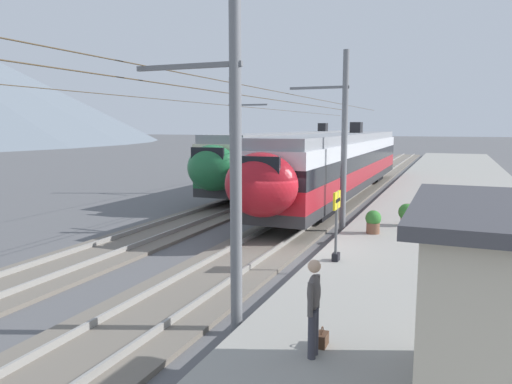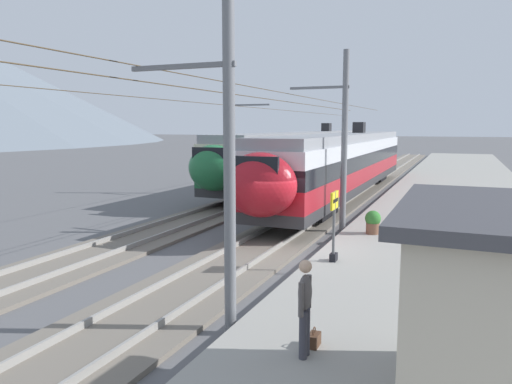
{
  "view_description": "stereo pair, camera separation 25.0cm",
  "coord_description": "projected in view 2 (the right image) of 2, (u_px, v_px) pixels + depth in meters",
  "views": [
    {
      "loc": [
        -14.73,
        -4.68,
        4.28
      ],
      "look_at": [
        3.01,
        2.6,
        1.65
      ],
      "focal_mm": 33.77,
      "sensor_mm": 36.0,
      "label": 1
    },
    {
      "loc": [
        -14.64,
        -4.91,
        4.28
      ],
      "look_at": [
        3.01,
        2.6,
        1.65
      ],
      "focal_mm": 33.77,
      "sensor_mm": 36.0,
      "label": 2
    }
  ],
  "objects": [
    {
      "name": "train_far_track",
      "position": [
        308.0,
        153.0,
        37.58
      ],
      "size": [
        32.94,
        2.88,
        4.27
      ],
      "color": "#2D2D30",
      "rests_on": "track_far"
    },
    {
      "name": "handbag_near_sign",
      "position": [
        334.0,
        257.0,
        13.96
      ],
      "size": [
        0.32,
        0.18,
        0.36
      ],
      "color": "black",
      "rests_on": "platform_slab"
    },
    {
      "name": "potted_plant_platform_edge",
      "position": [
        373.0,
        221.0,
        17.45
      ],
      "size": [
        0.57,
        0.57,
        0.85
      ],
      "color": "brown",
      "rests_on": "platform_slab"
    },
    {
      "name": "catenary_mast_mid",
      "position": [
        340.0,
        138.0,
        18.82
      ],
      "size": [
        41.69,
        2.4,
        7.19
      ],
      "color": "slate",
      "rests_on": "ground"
    },
    {
      "name": "platform_sign",
      "position": [
        334.0,
        210.0,
        13.73
      ],
      "size": [
        0.7,
        0.08,
        2.04
      ],
      "color": "#59595B",
      "rests_on": "platform_slab"
    },
    {
      "name": "platform_shelter",
      "position": [
        480.0,
        312.0,
        6.27
      ],
      "size": [
        3.81,
        2.1,
        2.91
      ],
      "color": "#B7AD99",
      "rests_on": "platform_slab"
    },
    {
      "name": "track_far",
      "position": [
        141.0,
        239.0,
        18.18
      ],
      "size": [
        120.0,
        3.0,
        0.28
      ],
      "color": "#6B6359",
      "rests_on": "ground"
    },
    {
      "name": "platform_slab",
      "position": [
        457.0,
        269.0,
        13.87
      ],
      "size": [
        120.0,
        8.04,
        0.4
      ],
      "primitive_type": "cube",
      "color": "gray",
      "rests_on": "ground"
    },
    {
      "name": "catenary_mast_far_side",
      "position": [
        236.0,
        133.0,
        30.27
      ],
      "size": [
        41.69,
        2.6,
        7.3
      ],
      "color": "slate",
      "rests_on": "ground"
    },
    {
      "name": "train_near_platform",
      "position": [
        343.0,
        162.0,
        28.14
      ],
      "size": [
        26.95,
        2.91,
        4.27
      ],
      "color": "#2D2D30",
      "rests_on": "track_near"
    },
    {
      "name": "passenger_walking",
      "position": [
        305.0,
        303.0,
        8.04
      ],
      "size": [
        0.53,
        0.22,
        1.69
      ],
      "color": "#383842",
      "rests_on": "platform_slab"
    },
    {
      "name": "catenary_mast_west",
      "position": [
        222.0,
        148.0,
        9.55
      ],
      "size": [
        41.69,
        2.4,
        7.36
      ],
      "color": "slate",
      "rests_on": "ground"
    },
    {
      "name": "ground_plane",
      "position": [
        293.0,
        257.0,
        15.83
      ],
      "size": [
        400.0,
        400.0,
        0.0
      ],
      "primitive_type": "plane",
      "color": "#565659"
    },
    {
      "name": "handbag_beside_passenger",
      "position": [
        314.0,
        340.0,
        8.54
      ],
      "size": [
        0.32,
        0.18,
        0.36
      ],
      "color": "#472D1E",
      "rests_on": "platform_slab"
    },
    {
      "name": "track_near",
      "position": [
        254.0,
        251.0,
        16.37
      ],
      "size": [
        120.0,
        3.0,
        0.28
      ],
      "color": "#6B6359",
      "rests_on": "ground"
    },
    {
      "name": "potted_plant_by_shelter",
      "position": [
        407.0,
        214.0,
        18.8
      ],
      "size": [
        0.67,
        0.67,
        0.88
      ],
      "color": "brown",
      "rests_on": "platform_slab"
    }
  ]
}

